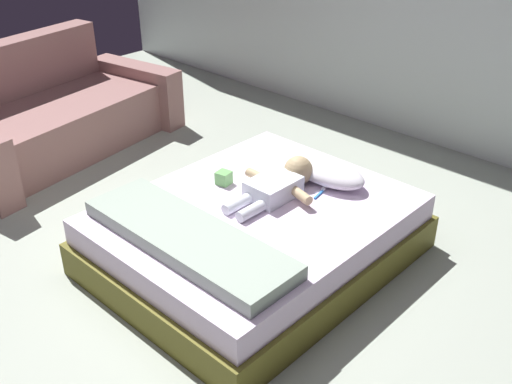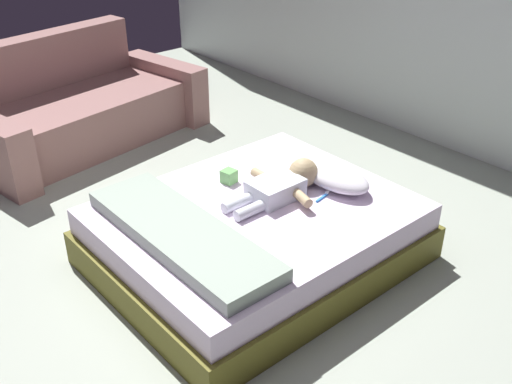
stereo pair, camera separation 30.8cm
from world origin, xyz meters
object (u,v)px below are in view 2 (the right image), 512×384
bed (256,234)px  pillow (333,175)px  toothbrush (323,197)px  baby (283,185)px  couch (78,108)px  toy_block (229,176)px

bed → pillow: 0.59m
bed → toothbrush: bearing=64.8°
baby → bed: bearing=-87.2°
baby → pillow: bearing=70.8°
couch → bed: bearing=-0.2°
baby → toy_block: 0.36m
toothbrush → bed: bearing=-115.2°
pillow → toy_block: size_ratio=5.63×
toothbrush → toy_block: toy_block is taller
baby → toothbrush: (0.18, 0.15, -0.06)m
toy_block → bed: bearing=-11.8°
bed → baby: bearing=92.8°
pillow → baby: bearing=-109.2°
pillow → toothbrush: size_ratio=4.11×
bed → baby: baby is taller
bed → toy_block: 0.41m
bed → toothbrush: toothbrush is taller
bed → toothbrush: 0.45m
couch → toy_block: (1.93, 0.06, 0.12)m
pillow → toy_block: (-0.43, -0.45, -0.02)m
toothbrush → couch: 2.46m
bed → pillow: size_ratio=3.30×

